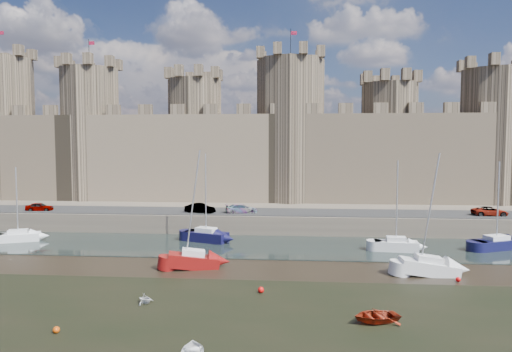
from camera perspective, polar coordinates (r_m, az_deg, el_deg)
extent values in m
plane|color=black|center=(30.18, -0.56, -19.02)|extent=(160.00, 160.00, 0.00)
cube|color=black|center=(53.04, 1.84, -8.80)|extent=(160.00, 12.00, 0.08)
cube|color=#4C443A|center=(88.33, 3.01, -2.85)|extent=(160.00, 60.00, 2.50)
cube|color=black|center=(62.40, 2.31, -4.51)|extent=(160.00, 7.00, 0.10)
cube|color=#42382B|center=(75.73, 2.77, 2.27)|extent=(100.00, 9.00, 14.00)
cylinder|color=#42382B|center=(91.03, -29.17, 5.21)|extent=(11.00, 11.00, 24.00)
cube|color=maroon|center=(92.68, -29.26, 15.34)|extent=(1.00, 0.03, 0.60)
cylinder|color=#42382B|center=(83.19, -19.92, 4.95)|extent=(10.00, 10.00, 22.00)
cylinder|color=black|center=(84.55, -20.15, 14.13)|extent=(0.10, 0.10, 5.00)
cube|color=maroon|center=(84.69, -19.86, 15.36)|extent=(1.00, 0.03, 0.60)
cylinder|color=#42382B|center=(77.45, -7.67, 4.50)|extent=(9.00, 9.00, 20.00)
cylinder|color=#42382B|center=(75.69, 4.30, 5.67)|extent=(11.00, 11.00, 23.00)
cylinder|color=black|center=(77.37, 4.35, 16.09)|extent=(0.10, 0.10, 5.00)
cube|color=maroon|center=(77.76, 4.75, 17.39)|extent=(1.00, 0.03, 0.60)
cylinder|color=#42382B|center=(77.21, 16.28, 4.00)|extent=(9.00, 9.00, 19.00)
cylinder|color=#42382B|center=(81.94, 27.35, 4.41)|extent=(10.00, 10.00, 21.00)
imported|color=gray|center=(70.11, -25.44, -3.50)|extent=(3.72, 1.91, 1.21)
imported|color=gray|center=(61.93, -7.02, -4.03)|extent=(4.29, 2.47, 1.34)
imported|color=gray|center=(61.47, -1.85, -4.11)|extent=(4.56, 2.66, 1.24)
imported|color=gray|center=(66.36, 27.20, -3.96)|extent=(4.45, 2.15, 1.22)
cube|color=silver|center=(62.48, -27.59, -6.80)|extent=(5.15, 3.53, 0.98)
cube|color=silver|center=(62.36, -27.61, -6.16)|extent=(2.47, 2.01, 0.44)
cylinder|color=silver|center=(61.83, -27.73, -2.71)|extent=(0.14, 0.14, 8.01)
cube|color=black|center=(55.74, -6.26, -7.54)|extent=(5.68, 3.75, 1.16)
cube|color=silver|center=(55.57, -6.26, -6.69)|extent=(2.71, 2.16, 0.53)
cylinder|color=silver|center=(54.92, -6.30, -2.11)|extent=(0.14, 0.14, 9.46)
cube|color=silver|center=(52.94, 17.10, -8.36)|extent=(4.76, 2.22, 1.08)
cube|color=silver|center=(52.78, 17.11, -7.52)|extent=(2.16, 1.44, 0.49)
cylinder|color=silver|center=(52.12, 17.21, -3.01)|extent=(0.14, 0.14, 8.87)
cube|color=black|center=(58.11, 27.85, -7.56)|extent=(6.00, 4.20, 1.07)
cube|color=silver|center=(57.96, 27.87, -6.81)|extent=(2.88, 2.38, 0.49)
cylinder|color=silver|center=(57.36, 28.01, -2.75)|extent=(0.14, 0.14, 8.74)
cube|color=maroon|center=(44.55, -7.81, -10.57)|extent=(5.13, 2.95, 1.23)
cube|color=silver|center=(44.33, -7.82, -9.45)|extent=(2.39, 1.78, 0.56)
cylinder|color=silver|center=(43.47, -7.88, -3.35)|extent=(0.14, 0.14, 10.06)
cube|color=silver|center=(44.77, 20.77, -10.74)|extent=(5.22, 2.26, 1.20)
cube|color=silver|center=(44.56, 20.80, -9.65)|extent=(2.35, 1.51, 0.55)
cylinder|color=silver|center=(43.72, 20.96, -3.71)|extent=(0.14, 0.14, 9.86)
imported|color=silver|center=(27.30, -7.90, -21.00)|extent=(2.47, 3.08, 0.57)
imported|color=silver|center=(35.89, -13.72, -14.68)|extent=(1.86, 1.81, 0.75)
imported|color=maroon|center=(32.61, 14.76, -16.70)|extent=(4.03, 3.54, 0.69)
sphere|color=red|center=(37.29, 0.62, -14.05)|extent=(0.50, 0.50, 0.50)
sphere|color=red|center=(43.67, 23.94, -11.74)|extent=(0.42, 0.42, 0.42)
sphere|color=#C14108|center=(32.55, -23.69, -17.20)|extent=(0.43, 0.43, 0.43)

